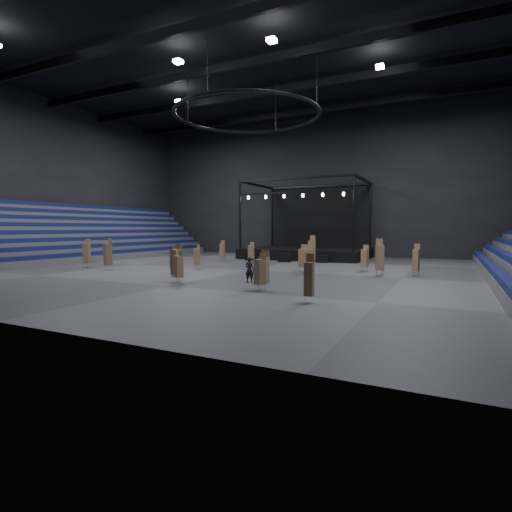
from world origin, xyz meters
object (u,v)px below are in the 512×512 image
at_px(chair_stack_9, 179,266).
at_px(chair_stack_13, 309,258).
at_px(crew_member, 265,268).
at_px(chair_stack_3, 380,257).
at_px(chair_stack_2, 222,250).
at_px(chair_stack_7, 87,253).
at_px(chair_stack_14, 251,251).
at_px(stage, 309,246).
at_px(chair_stack_1, 174,260).
at_px(flight_case_mid, 284,258).
at_px(chair_stack_6, 309,278).
at_px(chair_stack_11, 176,261).
at_px(chair_stack_0, 302,257).
at_px(chair_stack_8, 312,250).
at_px(chair_stack_5, 197,256).
at_px(chair_stack_15, 264,269).
at_px(chair_stack_4, 260,271).
at_px(flight_case_left, 251,257).
at_px(chair_stack_16, 365,258).
at_px(man_center, 250,270).
at_px(chair_stack_10, 416,259).
at_px(flight_case_right, 322,259).
at_px(chair_stack_12, 108,254).

height_order(chair_stack_9, chair_stack_13, chair_stack_13).
height_order(chair_stack_13, crew_member, chair_stack_13).
bearing_deg(chair_stack_3, chair_stack_2, 137.66).
xyz_separation_m(chair_stack_7, chair_stack_14, (10.70, 11.80, -0.22)).
bearing_deg(stage, chair_stack_1, -99.44).
bearing_deg(chair_stack_14, flight_case_mid, 36.30).
bearing_deg(crew_member, chair_stack_6, -141.11).
height_order(chair_stack_6, chair_stack_7, chair_stack_7).
xyz_separation_m(chair_stack_3, chair_stack_11, (-11.90, -9.13, -0.09)).
bearing_deg(chair_stack_14, chair_stack_3, -19.94).
bearing_deg(chair_stack_14, chair_stack_9, -74.84).
height_order(chair_stack_0, chair_stack_8, chair_stack_8).
distance_m(chair_stack_5, chair_stack_15, 13.57).
bearing_deg(stage, chair_stack_4, -77.17).
xyz_separation_m(chair_stack_9, chair_stack_11, (-0.84, 0.87, 0.21)).
bearing_deg(chair_stack_7, stage, 36.80).
distance_m(stage, flight_case_left, 8.16).
height_order(chair_stack_15, crew_member, chair_stack_15).
bearing_deg(chair_stack_13, chair_stack_6, -73.91).
relative_size(flight_case_mid, chair_stack_16, 0.61).
xyz_separation_m(chair_stack_2, chair_stack_11, (5.39, -15.01, 0.16)).
bearing_deg(chair_stack_6, chair_stack_9, 162.01).
bearing_deg(man_center, chair_stack_10, -143.44).
relative_size(flight_case_right, man_center, 0.70).
relative_size(chair_stack_0, chair_stack_1, 1.06).
distance_m(flight_case_right, crew_member, 14.70).
relative_size(chair_stack_2, chair_stack_11, 0.89).
xyz_separation_m(flight_case_left, chair_stack_15, (10.42, -18.90, 0.81)).
height_order(chair_stack_12, chair_stack_13, chair_stack_12).
distance_m(chair_stack_16, crew_member, 9.57).
bearing_deg(chair_stack_8, chair_stack_16, -26.20).
xyz_separation_m(chair_stack_5, chair_stack_12, (-6.06, -4.45, 0.30)).
bearing_deg(crew_member, chair_stack_11, 126.63).
height_order(chair_stack_4, chair_stack_14, chair_stack_4).
distance_m(chair_stack_6, chair_stack_16, 15.11).
height_order(flight_case_right, chair_stack_0, chair_stack_0).
distance_m(chair_stack_13, chair_stack_16, 5.16).
relative_size(chair_stack_9, chair_stack_14, 1.01).
relative_size(chair_stack_14, crew_member, 1.40).
height_order(flight_case_right, chair_stack_1, chair_stack_1).
bearing_deg(chair_stack_5, chair_stack_8, 67.34).
height_order(chair_stack_2, chair_stack_13, chair_stack_13).
xyz_separation_m(flight_case_left, chair_stack_16, (13.73, -6.36, 0.77)).
distance_m(flight_case_left, chair_stack_10, 19.24).
bearing_deg(chair_stack_8, man_center, -82.97).
xyz_separation_m(chair_stack_14, crew_member, (7.17, -12.00, -0.38)).
bearing_deg(chair_stack_4, chair_stack_5, 163.88).
bearing_deg(chair_stack_12, chair_stack_10, 32.26).
relative_size(flight_case_mid, crew_member, 0.90).
distance_m(chair_stack_14, chair_stack_16, 13.22).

